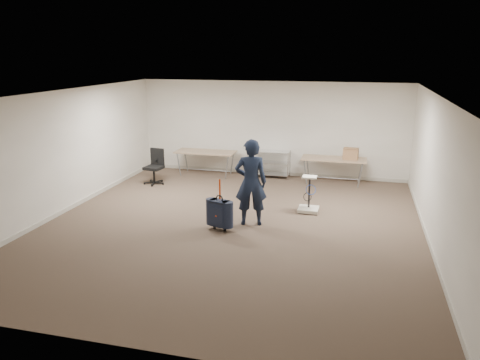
# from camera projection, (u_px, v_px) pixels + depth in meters

# --- Properties ---
(ground) EXTENTS (9.00, 9.00, 0.00)m
(ground) POSITION_uv_depth(u_px,v_px,m) (232.00, 225.00, 10.09)
(ground) COLOR #46382B
(ground) RESTS_ON ground
(room_shell) EXTENTS (8.00, 9.00, 9.00)m
(room_shell) POSITION_uv_depth(u_px,v_px,m) (247.00, 204.00, 11.37)
(room_shell) COLOR beige
(room_shell) RESTS_ON ground
(folding_table_left) EXTENTS (1.80, 0.75, 0.73)m
(folding_table_left) POSITION_uv_depth(u_px,v_px,m) (206.00, 153.00, 14.06)
(folding_table_left) COLOR #927459
(folding_table_left) RESTS_ON ground
(folding_table_right) EXTENTS (1.80, 0.75, 0.73)m
(folding_table_right) POSITION_uv_depth(u_px,v_px,m) (334.00, 160.00, 13.15)
(folding_table_right) COLOR #927459
(folding_table_right) RESTS_ON ground
(wire_shelf) EXTENTS (1.22, 0.47, 0.80)m
(wire_shelf) POSITION_uv_depth(u_px,v_px,m) (269.00, 162.00, 13.90)
(wire_shelf) COLOR silver
(wire_shelf) RESTS_ON ground
(person) EXTENTS (0.77, 0.60, 1.88)m
(person) POSITION_uv_depth(u_px,v_px,m) (251.00, 182.00, 9.93)
(person) COLOR black
(person) RESTS_ON ground
(suitcase) EXTENTS (0.45, 0.34, 1.10)m
(suitcase) POSITION_uv_depth(u_px,v_px,m) (220.00, 213.00, 9.72)
(suitcase) COLOR black
(suitcase) RESTS_ON ground
(office_chair) EXTENTS (0.60, 0.60, 0.99)m
(office_chair) POSITION_uv_depth(u_px,v_px,m) (155.00, 173.00, 13.23)
(office_chair) COLOR black
(office_chair) RESTS_ON ground
(equipment_cart) EXTENTS (0.47, 0.47, 0.86)m
(equipment_cart) POSITION_uv_depth(u_px,v_px,m) (309.00, 202.00, 10.90)
(equipment_cart) COLOR beige
(equipment_cart) RESTS_ON ground
(cardboard_box) EXTENTS (0.43, 0.34, 0.30)m
(cardboard_box) POSITION_uv_depth(u_px,v_px,m) (351.00, 154.00, 13.01)
(cardboard_box) COLOR #A5874D
(cardboard_box) RESTS_ON folding_table_right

